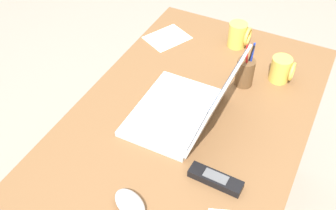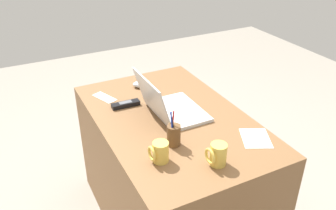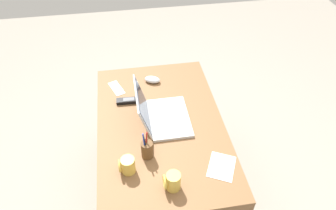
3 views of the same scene
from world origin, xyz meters
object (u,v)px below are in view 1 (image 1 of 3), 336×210
at_px(computer_mouse, 129,203).
at_px(pen_holder, 245,72).
at_px(laptop, 186,108).
at_px(coffee_mug_tall, 282,69).
at_px(cordless_phone, 215,179).
at_px(coffee_mug_white, 239,35).

relative_size(computer_mouse, pen_holder, 0.59).
height_order(laptop, computer_mouse, laptop).
bearing_deg(laptop, coffee_mug_tall, 146.64).
relative_size(coffee_mug_tall, pen_holder, 0.52).
distance_m(laptop, computer_mouse, 0.37).
xyz_separation_m(laptop, computer_mouse, (0.36, 0.00, -0.03)).
bearing_deg(computer_mouse, coffee_mug_tall, -173.44).
bearing_deg(cordless_phone, computer_mouse, -44.10).
xyz_separation_m(coffee_mug_white, cordless_phone, (0.64, 0.17, -0.04)).
bearing_deg(coffee_mug_white, computer_mouse, -0.52).
xyz_separation_m(coffee_mug_white, coffee_mug_tall, (0.13, 0.21, -0.00)).
height_order(computer_mouse, coffee_mug_tall, coffee_mug_tall).
bearing_deg(coffee_mug_tall, cordless_phone, -4.45).
distance_m(computer_mouse, coffee_mug_white, 0.82).
height_order(laptop, coffee_mug_white, laptop).
relative_size(laptop, coffee_mug_white, 3.35).
xyz_separation_m(laptop, coffee_mug_white, (-0.46, 0.01, 0.00)).
bearing_deg(pen_holder, computer_mouse, -9.68).
bearing_deg(laptop, coffee_mug_white, 178.64).
relative_size(coffee_mug_white, cordless_phone, 0.64).
bearing_deg(laptop, cordless_phone, 43.47).
height_order(computer_mouse, pen_holder, pen_holder).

